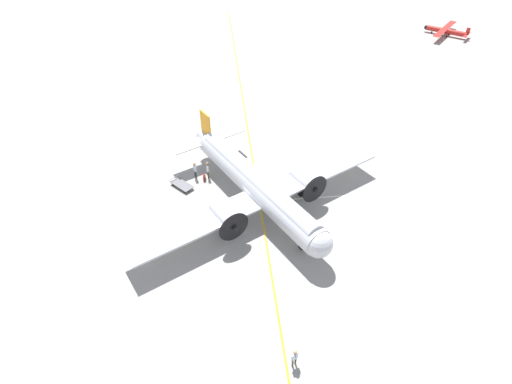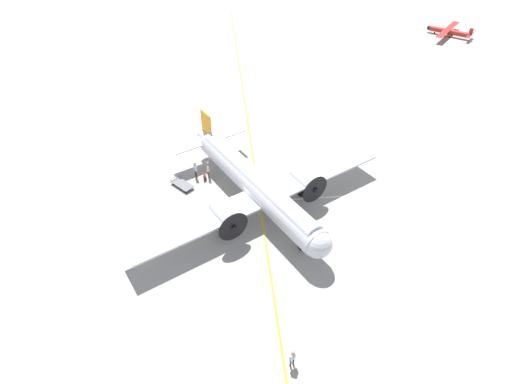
# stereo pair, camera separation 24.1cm
# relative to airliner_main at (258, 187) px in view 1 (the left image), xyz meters

# --- Properties ---
(ground_plane) EXTENTS (300.00, 300.00, 0.00)m
(ground_plane) POSITION_rel_airliner_main_xyz_m (0.31, 0.17, -2.38)
(ground_plane) COLOR gray
(apron_line_eastwest) EXTENTS (120.00, 0.16, 0.01)m
(apron_line_eastwest) POSITION_rel_airliner_main_xyz_m (0.31, -0.20, -2.38)
(apron_line_eastwest) COLOR gold
(apron_line_eastwest) RESTS_ON ground_plane
(apron_line_northsouth) EXTENTS (0.16, 120.00, 0.01)m
(apron_line_northsouth) POSITION_rel_airliner_main_xyz_m (0.72, 0.17, -2.38)
(apron_line_northsouth) COLOR silver
(apron_line_northsouth) RESTS_ON ground_plane
(airliner_main) EXTENTS (18.75, 22.97, 5.34)m
(airliner_main) POSITION_rel_airliner_main_xyz_m (0.00, 0.00, 0.00)
(airliner_main) COLOR silver
(airliner_main) RESTS_ON ground_plane
(crew_foreground) EXTENTS (0.35, 0.50, 1.64)m
(crew_foreground) POSITION_rel_airliner_main_xyz_m (-14.92, -0.67, -1.38)
(crew_foreground) COLOR #473D2D
(crew_foreground) RESTS_ON ground_plane
(passenger_boarding) EXTENTS (0.63, 0.29, 1.83)m
(passenger_boarding) POSITION_rel_airliner_main_xyz_m (4.83, 4.46, -1.26)
(passenger_boarding) COLOR #473D2D
(passenger_boarding) RESTS_ON ground_plane
(ramp_agent) EXTENTS (0.59, 0.35, 1.83)m
(ramp_agent) POSITION_rel_airliner_main_xyz_m (4.95, 5.71, -1.26)
(ramp_agent) COLOR #2D2D33
(ramp_agent) RESTS_ON ground_plane
(suitcase_near_door) EXTENTS (0.46, 0.20, 0.63)m
(suitcase_near_door) POSITION_rel_airliner_main_xyz_m (4.48, 4.88, -2.08)
(suitcase_near_door) COLOR maroon
(suitcase_near_door) RESTS_ON ground_plane
(suitcase_upright_spare) EXTENTS (0.51, 0.18, 0.51)m
(suitcase_upright_spare) POSITION_rel_airliner_main_xyz_m (4.53, 4.81, -2.15)
(suitcase_upright_spare) COLOR brown
(suitcase_upright_spare) RESTS_ON ground_plane
(baggage_cart) EXTENTS (2.44, 2.38, 0.56)m
(baggage_cart) POSITION_rel_airliner_main_xyz_m (3.60, 7.02, -2.10)
(baggage_cart) COLOR #56565B
(baggage_cart) RESTS_ON ground_plane
(light_aircraft_distant) EXTENTS (8.48, 8.05, 2.01)m
(light_aircraft_distant) POSITION_rel_airliner_main_xyz_m (42.33, -38.02, -1.55)
(light_aircraft_distant) COLOR #B2231E
(light_aircraft_distant) RESTS_ON ground_plane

